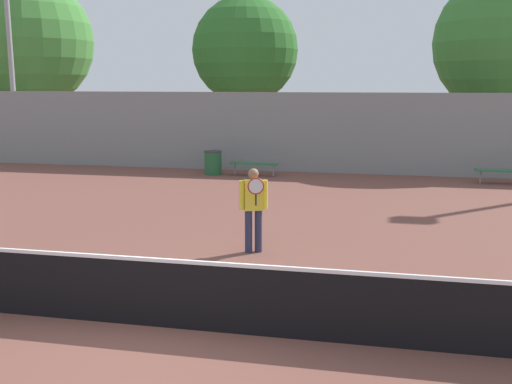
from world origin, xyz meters
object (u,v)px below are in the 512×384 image
at_px(tree_dark_dense, 245,50).
at_px(tree_green_broad, 507,43).
at_px(tree_green_tall, 27,42).
at_px(tennis_player, 254,206).
at_px(trash_bin, 213,163).
at_px(bench_courtside_far, 507,171).
at_px(tennis_net, 162,292).
at_px(light_pole_near_left, 8,14).
at_px(bench_courtside_near, 254,164).

bearing_deg(tree_dark_dense, tree_green_broad, -3.97).
distance_m(tree_green_tall, tree_dark_dense, 10.07).
distance_m(tree_green_broad, tree_dark_dense, 10.69).
distance_m(tennis_player, tree_dark_dense, 16.29).
distance_m(trash_bin, tree_green_tall, 12.38).
relative_size(bench_courtside_far, tree_green_broad, 0.26).
relative_size(tennis_net, light_pole_near_left, 1.30).
xyz_separation_m(bench_courtside_far, tree_green_tall, (-19.99, 5.17, 4.61)).
distance_m(tennis_player, bench_courtside_near, 9.48).
bearing_deg(light_pole_near_left, tree_green_broad, 10.01).
bearing_deg(bench_courtside_far, tennis_net, -117.14).
distance_m(bench_courtside_far, tree_green_tall, 21.15).
xyz_separation_m(tennis_player, tree_green_broad, (6.92, 14.69, 3.79)).
relative_size(bench_courtside_near, bench_courtside_far, 0.87).
xyz_separation_m(bench_courtside_near, tree_green_broad, (8.92, 5.44, 4.30)).
relative_size(bench_courtside_near, tree_green_tall, 0.21).
bearing_deg(tennis_player, tree_green_tall, 112.08).
bearing_deg(tennis_net, tennis_player, 83.63).
xyz_separation_m(tennis_net, trash_bin, (-3.06, 12.99, -0.07)).
bearing_deg(tree_green_tall, tree_dark_dense, 5.76).
bearing_deg(tree_dark_dense, light_pole_near_left, -154.57).
distance_m(tennis_player, tree_green_tall, 20.34).
height_order(tennis_net, tree_dark_dense, tree_dark_dense).
xyz_separation_m(bench_courtside_near, trash_bin, (-1.48, -0.00, 0.01)).
bearing_deg(tennis_player, bench_courtside_near, 80.67).
bearing_deg(bench_courtside_near, tree_green_tall, 156.23).
height_order(bench_courtside_near, tree_green_broad, tree_green_broad).
bearing_deg(tennis_net, tree_dark_dense, 99.83).
bearing_deg(tree_green_tall, tennis_net, -53.73).
bearing_deg(trash_bin, tree_green_broad, 27.63).
height_order(trash_bin, tree_green_tall, tree_green_tall).
distance_m(bench_courtside_near, tree_green_broad, 11.30).
xyz_separation_m(tennis_net, bench_courtside_far, (6.66, 12.99, -0.07)).
distance_m(trash_bin, tree_dark_dense, 7.46).
bearing_deg(trash_bin, light_pole_near_left, 167.40).
bearing_deg(tennis_net, light_pole_near_left, 128.85).
distance_m(bench_courtside_far, tree_green_broad, 6.97).
distance_m(tree_green_tall, tree_green_broad, 20.67).
bearing_deg(bench_courtside_near, bench_courtside_far, 0.00).
distance_m(bench_courtside_far, trash_bin, 9.72).
distance_m(tennis_net, tree_green_broad, 20.28).
height_order(tennis_net, bench_courtside_near, tennis_net).
xyz_separation_m(tennis_net, tree_green_tall, (-13.33, 18.16, 4.53)).
distance_m(tennis_net, bench_courtside_near, 13.09).
height_order(tree_green_broad, tree_dark_dense, tree_green_broad).
xyz_separation_m(tennis_net, tree_dark_dense, (-3.32, 19.17, 4.10)).
xyz_separation_m(tennis_player, tree_dark_dense, (-3.74, 15.43, 3.67)).
height_order(bench_courtside_near, bench_courtside_far, same).
bearing_deg(tennis_net, tree_green_tall, 126.27).
bearing_deg(trash_bin, tennis_net, -76.74).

